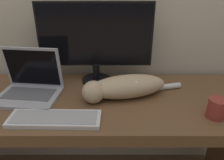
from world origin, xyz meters
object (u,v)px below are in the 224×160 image
object	(u,v)px
monitor	(97,40)
coffee_mug	(217,109)
laptop	(31,87)
external_keyboard	(55,119)
cat	(124,87)

from	to	relation	value
monitor	coffee_mug	world-z (taller)	monitor
laptop	external_keyboard	distance (m)	0.29
monitor	coffee_mug	bearing A→B (deg)	-33.59
monitor	laptop	world-z (taller)	monitor
external_keyboard	cat	world-z (taller)	cat
cat	coffee_mug	world-z (taller)	cat
monitor	cat	distance (m)	0.31
cat	coffee_mug	bearing A→B (deg)	-36.79
external_keyboard	cat	bearing A→B (deg)	35.25
laptop	cat	xyz separation A→B (m)	(0.49, -0.01, 0.01)
monitor	laptop	xyz separation A→B (m)	(-0.34, -0.17, -0.21)
cat	laptop	bearing A→B (deg)	165.76
coffee_mug	laptop	bearing A→B (deg)	167.83
external_keyboard	coffee_mug	xyz separation A→B (m)	(0.72, 0.03, 0.03)
monitor	external_keyboard	bearing A→B (deg)	-112.34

